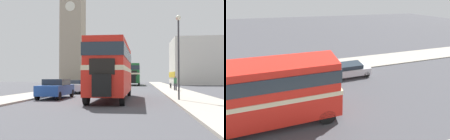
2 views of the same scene
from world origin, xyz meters
TOP-DOWN VIEW (x-y plane):
  - ground_plane at (0.00, 0.00)m, footprint 120.00×120.00m
  - sidewalk_left at (-6.75, 0.00)m, footprint 3.50×120.00m
  - double_decker_bus at (0.69, -1.87)m, footprint 2.46×9.62m
  - car_parked_near at (-3.83, -1.30)m, footprint 1.81×4.20m
  - car_parked_mid at (-3.85, 5.40)m, footprint 1.66×4.21m

SIDE VIEW (x-z plane):
  - ground_plane at x=0.00m, z-range 0.00..0.00m
  - sidewalk_left at x=-6.75m, z-range 0.00..0.12m
  - car_parked_mid at x=-3.85m, z-range 0.04..1.40m
  - car_parked_near at x=-3.83m, z-range 0.02..1.54m
  - double_decker_bus at x=0.69m, z-range 0.39..4.45m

